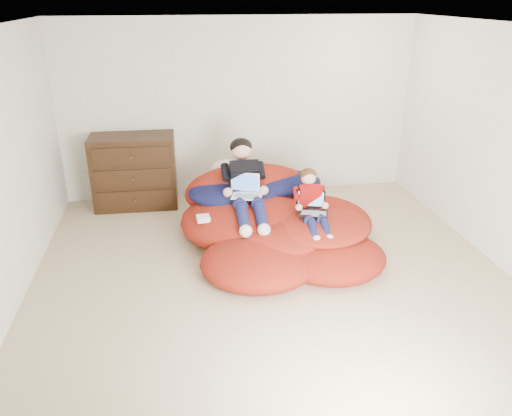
{
  "coord_description": "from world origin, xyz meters",
  "views": [
    {
      "loc": [
        -0.92,
        -4.49,
        2.76
      ],
      "look_at": [
        -0.14,
        0.22,
        0.7
      ],
      "focal_mm": 35.0,
      "sensor_mm": 36.0,
      "label": 1
    }
  ],
  "objects_px": {
    "beanbag_pile": "(275,222)",
    "younger_boy": "(312,202)",
    "dresser": "(135,171)",
    "laptop_black": "(312,207)",
    "laptop_white": "(246,190)",
    "older_boy": "(245,181)"
  },
  "relations": [
    {
      "from": "laptop_black",
      "to": "laptop_white",
      "type": "bearing_deg",
      "value": 149.68
    },
    {
      "from": "younger_boy",
      "to": "laptop_white",
      "type": "relative_size",
      "value": 2.09
    },
    {
      "from": "laptop_white",
      "to": "laptop_black",
      "type": "relative_size",
      "value": 1.05
    },
    {
      "from": "laptop_white",
      "to": "laptop_black",
      "type": "distance_m",
      "value": 0.81
    },
    {
      "from": "dresser",
      "to": "younger_boy",
      "type": "distance_m",
      "value": 2.66
    },
    {
      "from": "older_boy",
      "to": "younger_boy",
      "type": "relative_size",
      "value": 1.49
    },
    {
      "from": "beanbag_pile",
      "to": "older_boy",
      "type": "distance_m",
      "value": 0.6
    },
    {
      "from": "laptop_white",
      "to": "dresser",
      "type": "bearing_deg",
      "value": 136.39
    },
    {
      "from": "dresser",
      "to": "beanbag_pile",
      "type": "bearing_deg",
      "value": -39.94
    },
    {
      "from": "dresser",
      "to": "laptop_black",
      "type": "xyz_separation_m",
      "value": [
        2.06,
        -1.71,
        0.05
      ]
    },
    {
      "from": "beanbag_pile",
      "to": "laptop_white",
      "type": "height_order",
      "value": "laptop_white"
    },
    {
      "from": "laptop_black",
      "to": "younger_boy",
      "type": "bearing_deg",
      "value": 90.0
    },
    {
      "from": "beanbag_pile",
      "to": "younger_boy",
      "type": "xyz_separation_m",
      "value": [
        0.36,
        -0.26,
        0.35
      ]
    },
    {
      "from": "beanbag_pile",
      "to": "younger_boy",
      "type": "height_order",
      "value": "younger_boy"
    },
    {
      "from": "older_boy",
      "to": "laptop_white",
      "type": "height_order",
      "value": "older_boy"
    },
    {
      "from": "beanbag_pile",
      "to": "laptop_black",
      "type": "relative_size",
      "value": 6.07
    },
    {
      "from": "dresser",
      "to": "laptop_white",
      "type": "xyz_separation_m",
      "value": [
        1.37,
        -1.3,
        0.14
      ]
    },
    {
      "from": "beanbag_pile",
      "to": "laptop_black",
      "type": "xyz_separation_m",
      "value": [
        0.36,
        -0.29,
        0.29
      ]
    },
    {
      "from": "beanbag_pile",
      "to": "younger_boy",
      "type": "distance_m",
      "value": 0.56
    },
    {
      "from": "older_boy",
      "to": "beanbag_pile",
      "type": "bearing_deg",
      "value": -33.36
    },
    {
      "from": "dresser",
      "to": "younger_boy",
      "type": "xyz_separation_m",
      "value": [
        2.06,
        -1.68,
        0.1
      ]
    },
    {
      "from": "older_boy",
      "to": "younger_boy",
      "type": "bearing_deg",
      "value": -34.59
    }
  ]
}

